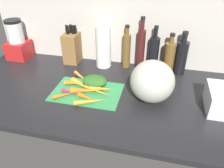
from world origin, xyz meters
TOP-DOWN VIEW (x-y plane):
  - ground_plane at (0.00, 0.00)cm, footprint 170.00×80.00cm
  - wall_back at (0.00, 38.50)cm, footprint 170.00×3.00cm
  - cutting_board at (-7.17, -4.38)cm, footprint 38.53×25.95cm
  - carrot_0 at (-0.78, -4.62)cm, footprint 17.05×7.84cm
  - carrot_1 at (-12.05, -1.00)cm, footprint 13.91×10.07cm
  - carrot_2 at (-13.26, -8.74)cm, footprint 15.06×3.84cm
  - carrot_3 at (-1.94, -14.77)cm, footprint 16.27×9.25cm
  - carrot_4 at (-13.99, 7.38)cm, footprint 15.03×13.03cm
  - carrot_5 at (-4.15, -12.14)cm, footprint 12.31×6.86cm
  - carrot_6 at (0.87, -2.07)cm, footprint 13.21×4.34cm
  - carrot_7 at (-15.04, 0.62)cm, footprint 14.50×5.19cm
  - carrot_8 at (-17.96, -12.43)cm, footprint 10.47×8.76cm
  - carrot_9 at (-7.50, -6.51)cm, footprint 16.23×6.61cm
  - carrot_10 at (-3.91, -0.48)cm, footprint 16.82×10.90cm
  - carrot_greens_pile at (-4.59, 2.39)cm, footprint 14.41×11.09cm
  - winter_squash at (28.23, -2.55)cm, footprint 22.96×22.51cm
  - knife_block at (-29.37, 31.13)cm, footprint 9.83×13.29cm
  - blender_appliance at (-69.64, 27.87)cm, footprint 14.67×14.67cm
  - paper_towel_roll at (-6.48, 29.50)cm, footprint 10.13×10.13cm
  - bottle_0 at (8.59, 32.00)cm, footprint 5.40×5.40cm
  - bottle_1 at (17.95, 31.74)cm, footprint 5.07×5.07cm
  - bottle_2 at (26.41, 31.96)cm, footprint 6.42×6.42cm
  - bottle_3 at (36.34, 29.37)cm, footprint 6.80×6.80cm
  - bottle_4 at (43.56, 30.60)cm, footprint 7.33×7.33cm

SIDE VIEW (x-z plane):
  - ground_plane at x=0.00cm, z-range -3.00..0.00cm
  - cutting_board at x=-7.17cm, z-range 0.00..0.80cm
  - carrot_4 at x=-13.99cm, z-range 0.80..2.86cm
  - carrot_2 at x=-13.26cm, z-range 0.80..2.86cm
  - carrot_8 at x=-17.96cm, z-range 0.80..2.98cm
  - carrot_0 at x=-0.78cm, z-range 0.80..3.03cm
  - carrot_5 at x=-4.15cm, z-range 0.80..3.20cm
  - carrot_3 at x=-1.94cm, z-range 0.80..3.44cm
  - carrot_7 at x=-15.04cm, z-range 0.80..3.46cm
  - carrot_6 at x=0.87cm, z-range 0.80..3.60cm
  - carrot_10 at x=-3.91cm, z-range 0.80..4.14cm
  - carrot_9 at x=-7.50cm, z-range 0.80..4.30cm
  - carrot_1 at x=-12.05cm, z-range 0.80..4.37cm
  - carrot_greens_pile at x=-4.59cm, z-range 0.80..6.90cm
  - knife_block at x=-29.37cm, z-range -2.26..23.67cm
  - bottle_3 at x=36.34cm, z-range -2.48..24.05cm
  - winter_squash at x=28.23cm, z-range 0.00..22.40cm
  - bottle_4 at x=43.56cm, z-range -2.49..25.30cm
  - bottle_2 at x=26.41cm, z-range -3.08..26.49cm
  - blender_appliance at x=-69.64cm, z-range -1.97..26.04cm
  - bottle_0 at x=8.59cm, z-range -2.29..26.42cm
  - paper_towel_roll at x=-6.48cm, z-range 0.00..27.89cm
  - bottle_1 at x=17.95cm, z-range -2.84..31.72cm
  - wall_back at x=0.00cm, z-range 0.00..60.00cm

